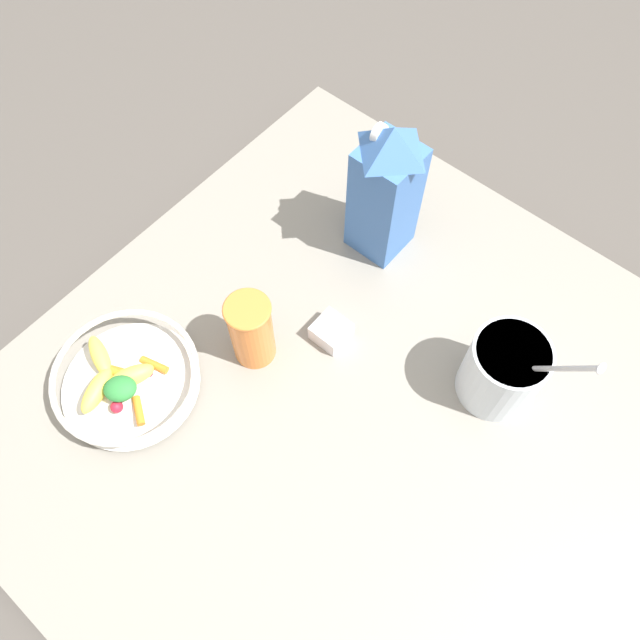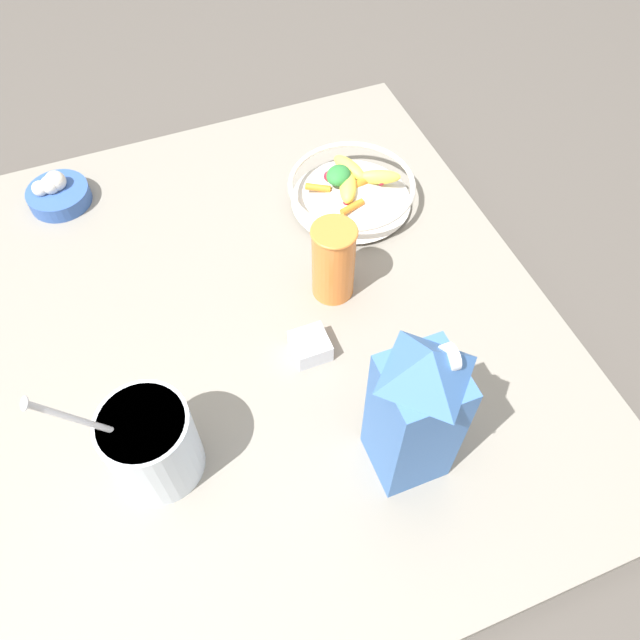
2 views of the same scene
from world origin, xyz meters
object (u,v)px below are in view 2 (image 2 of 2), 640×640
object	(u,v)px
milk_carton	(416,411)
garlic_bowl	(57,193)
yogurt_tub	(151,442)
fruit_bowl	(351,190)
spice_jar	(310,347)
drinking_cup	(333,260)

from	to	relation	value
milk_carton	garlic_bowl	world-z (taller)	milk_carton
yogurt_tub	garlic_bowl	xyz separation A→B (m)	(0.58, 0.06, -0.05)
fruit_bowl	spice_jar	world-z (taller)	fruit_bowl
drinking_cup	spice_jar	bearing A→B (deg)	142.21
fruit_bowl	spice_jar	distance (m)	0.34
yogurt_tub	spice_jar	size ratio (longest dim) A/B	4.34
fruit_bowl	drinking_cup	xyz separation A→B (m)	(-0.18, 0.11, 0.04)
drinking_cup	spice_jar	xyz separation A→B (m)	(-0.10, 0.08, -0.06)
yogurt_tub	milk_carton	bearing A→B (deg)	-109.52
milk_carton	drinking_cup	xyz separation A→B (m)	(0.31, -0.02, -0.06)
drinking_cup	garlic_bowl	distance (m)	0.56
drinking_cup	garlic_bowl	size ratio (longest dim) A/B	1.28
milk_carton	fruit_bowl	bearing A→B (deg)	-14.66
spice_jar	garlic_bowl	world-z (taller)	garlic_bowl
yogurt_tub	fruit_bowl	bearing A→B (deg)	-49.89
milk_carton	yogurt_tub	xyz separation A→B (m)	(0.11, 0.32, -0.07)
drinking_cup	fruit_bowl	bearing A→B (deg)	-31.53
fruit_bowl	yogurt_tub	xyz separation A→B (m)	(-0.38, 0.45, 0.04)
fruit_bowl	yogurt_tub	world-z (taller)	yogurt_tub
garlic_bowl	drinking_cup	bearing A→B (deg)	-133.89
yogurt_tub	garlic_bowl	distance (m)	0.59
milk_carton	drinking_cup	size ratio (longest dim) A/B	1.93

